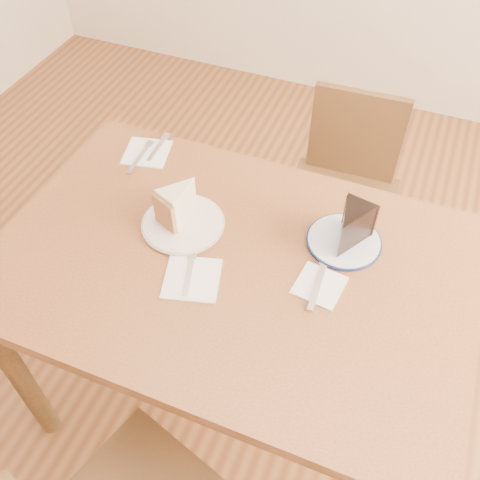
% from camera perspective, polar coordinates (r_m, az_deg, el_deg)
% --- Properties ---
extents(ground, '(4.00, 4.00, 0.00)m').
position_cam_1_polar(ground, '(1.99, -0.58, -16.08)').
color(ground, '#4B2814').
rests_on(ground, ground).
extents(table, '(1.20, 0.80, 0.75)m').
position_cam_1_polar(table, '(1.43, -0.78, -4.78)').
color(table, '#4B2714').
rests_on(table, ground).
extents(chair_far, '(0.40, 0.40, 0.79)m').
position_cam_1_polar(chair_far, '(2.01, 10.78, 5.08)').
color(chair_far, '#331E0F').
rests_on(chair_far, ground).
extents(plate_cream, '(0.21, 0.21, 0.01)m').
position_cam_1_polar(plate_cream, '(1.43, -6.07, 1.75)').
color(plate_cream, silver).
rests_on(plate_cream, table).
extents(plate_navy, '(0.19, 0.19, 0.01)m').
position_cam_1_polar(plate_navy, '(1.41, 11.01, -0.14)').
color(plate_navy, white).
rests_on(plate_navy, table).
extents(carrot_cake, '(0.11, 0.12, 0.09)m').
position_cam_1_polar(carrot_cake, '(1.41, -6.30, 3.92)').
color(carrot_cake, beige).
rests_on(carrot_cake, plate_cream).
extents(chocolate_cake, '(0.10, 0.13, 0.10)m').
position_cam_1_polar(chocolate_cake, '(1.36, 11.60, 1.03)').
color(chocolate_cake, black).
rests_on(chocolate_cake, plate_navy).
extents(napkin_cream, '(0.17, 0.17, 0.00)m').
position_cam_1_polar(napkin_cream, '(1.32, -5.15, -4.11)').
color(napkin_cream, white).
rests_on(napkin_cream, table).
extents(napkin_navy, '(0.12, 0.12, 0.00)m').
position_cam_1_polar(napkin_navy, '(1.31, 8.47, -4.80)').
color(napkin_navy, white).
rests_on(napkin_navy, table).
extents(napkin_spare, '(0.16, 0.16, 0.00)m').
position_cam_1_polar(napkin_spare, '(1.67, -9.92, 9.20)').
color(napkin_spare, white).
rests_on(napkin_spare, table).
extents(fork_cream, '(0.06, 0.14, 0.00)m').
position_cam_1_polar(fork_cream, '(1.32, -5.44, -3.52)').
color(fork_cream, silver).
rests_on(fork_cream, napkin_cream).
extents(knife_navy, '(0.02, 0.17, 0.00)m').
position_cam_1_polar(knife_navy, '(1.31, 8.35, -4.54)').
color(knife_navy, silver).
rests_on(knife_navy, napkin_navy).
extents(fork_spare, '(0.02, 0.14, 0.00)m').
position_cam_1_polar(fork_spare, '(1.68, -8.72, 9.76)').
color(fork_spare, silver).
rests_on(fork_spare, napkin_spare).
extents(knife_spare, '(0.02, 0.16, 0.00)m').
position_cam_1_polar(knife_spare, '(1.65, -10.64, 8.68)').
color(knife_spare, white).
rests_on(knife_spare, napkin_spare).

